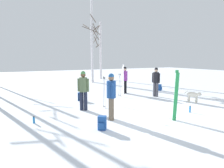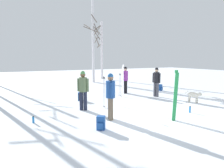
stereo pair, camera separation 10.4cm
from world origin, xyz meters
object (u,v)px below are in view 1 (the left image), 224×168
Objects in this scene: dog at (194,95)px; birch_tree_3 at (92,40)px; ski_pair_planted_0 at (176,96)px; ski_poles_1 at (104,91)px; person_1 at (83,88)px; backpack_1 at (80,97)px; person_0 at (111,93)px; ski_poles_0 at (120,84)px; birch_tree_4 at (92,51)px; person_3 at (125,78)px; water_bottle_0 at (190,109)px; backpack_2 at (102,123)px; person_2 at (156,80)px; birch_tree_5 at (100,50)px; backpack_0 at (159,88)px; ski_pair_planted_1 at (123,86)px; water_bottle_1 at (34,120)px.

birch_tree_3 is (-1.28, 10.29, 3.46)m from dog.
ski_pair_planted_0 reaches higher than ski_poles_1.
person_1 is 2.16m from backpack_1.
ski_pair_planted_0 is at bearing -31.11° from person_0.
birch_tree_4 is at bearing 79.44° from ski_poles_0.
dog is at bearing -51.91° from ski_poles_0.
person_3 is 3.90× the size of backpack_1.
person_0 reaches higher than water_bottle_0.
backpack_2 is 4.12m from water_bottle_0.
ski_poles_0 is 0.95× the size of ski_poles_1.
person_1 is at bearing -168.95° from person_2.
dog is 0.14× the size of birch_tree_5.
birch_tree_4 is (-0.46, 8.55, 1.89)m from person_2.
birch_tree_5 is (1.84, 2.13, 0.26)m from birch_tree_4.
person_1 is (-0.45, 1.72, 0.00)m from person_0.
person_2 reaches higher than backpack_0.
person_0 is at bearing -124.33° from ski_poles_0.
person_2 is at bearing -137.29° from backpack_0.
person_0 is 12.04m from birch_tree_4.
ski_poles_1 is at bearing -77.73° from backpack_1.
backpack_0 is at bearing -88.22° from birch_tree_5.
ski_pair_planted_1 is at bearing -110.19° from birch_tree_5.
ski_poles_0 is 5.60m from backpack_2.
person_3 is 7.03m from birch_tree_4.
water_bottle_0 is 12.10m from birch_tree_3.
ski_pair_planted_0 is at bearing -24.63° from water_bottle_1.
backpack_1 is at bearing 88.81° from person_0.
person_0 is at bearing 46.70° from backpack_2.
water_bottle_1 is at bearing -151.27° from ski_poles_0.
ski_poles_1 is 0.19× the size of birch_tree_3.
backpack_0 is at bearing 53.17° from ski_pair_planted_0.
person_0 is 7.04× the size of water_bottle_1.
ski_poles_1 is 13.04m from birch_tree_5.
person_1 reaches higher than dog.
water_bottle_1 is at bearing 155.37° from ski_pair_planted_0.
ski_pair_planted_0 reaches higher than person_1.
birch_tree_3 reaches higher than backpack_2.
backpack_2 is (-6.81, -5.01, 0.00)m from backpack_0.
ski_poles_1 is at bearing 117.42° from ski_pair_planted_0.
backpack_1 is 11.60m from birch_tree_5.
birch_tree_4 reaches higher than water_bottle_0.
person_0 is at bearing -174.23° from dog.
person_1 reaches higher than backpack_2.
ski_pair_planted_0 is (-2.39, -3.87, -0.06)m from person_2.
birch_tree_5 reaches higher than person_1.
birch_tree_5 reaches higher than water_bottle_0.
water_bottle_0 is (4.12, 0.09, -0.08)m from backpack_2.
ski_pair_planted_0 reaches higher than water_bottle_0.
birch_tree_4 is at bearing -130.87° from birch_tree_5.
person_1 is at bearing -118.15° from birch_tree_5.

